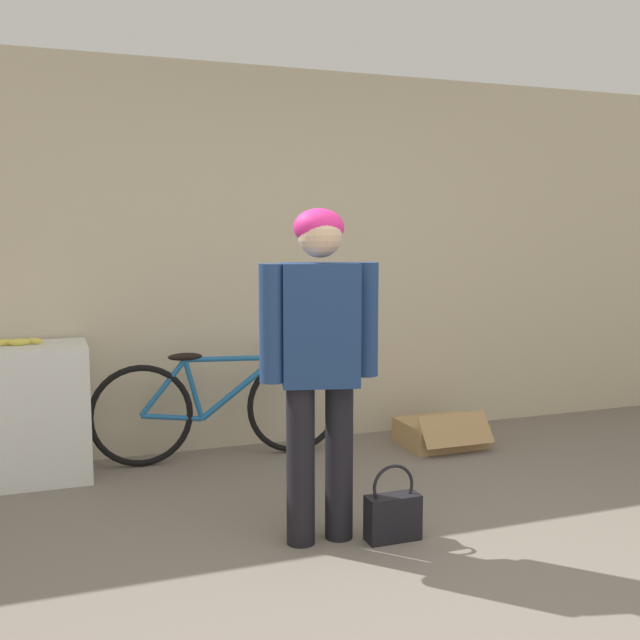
% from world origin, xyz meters
% --- Properties ---
extents(ground_plane, '(14.00, 14.00, 0.00)m').
position_xyz_m(ground_plane, '(0.00, 0.00, 0.00)').
color(ground_plane, slate).
extents(wall_back, '(8.00, 0.07, 2.60)m').
position_xyz_m(wall_back, '(0.00, 2.70, 1.30)').
color(wall_back, beige).
rests_on(wall_back, ground_plane).
extents(side_shelf, '(0.75, 0.49, 0.82)m').
position_xyz_m(side_shelf, '(-1.59, 2.41, 0.41)').
color(side_shelf, white).
rests_on(side_shelf, ground_plane).
extents(person, '(0.59, 0.31, 1.60)m').
position_xyz_m(person, '(-0.24, 0.96, 0.96)').
color(person, black).
rests_on(person, ground_plane).
extents(bicycle, '(1.67, 0.46, 0.73)m').
position_xyz_m(bicycle, '(-0.40, 2.41, 0.36)').
color(bicycle, black).
rests_on(bicycle, ground_plane).
extents(banana, '(0.28, 0.08, 0.04)m').
position_xyz_m(banana, '(-1.61, 2.42, 0.84)').
color(banana, '#EAD64C').
rests_on(banana, side_shelf).
extents(handbag, '(0.27, 0.11, 0.38)m').
position_xyz_m(handbag, '(0.10, 0.84, 0.13)').
color(handbag, black).
rests_on(handbag, ground_plane).
extents(cardboard_box, '(0.54, 0.52, 0.26)m').
position_xyz_m(cardboard_box, '(1.12, 2.20, 0.09)').
color(cardboard_box, tan).
rests_on(cardboard_box, ground_plane).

